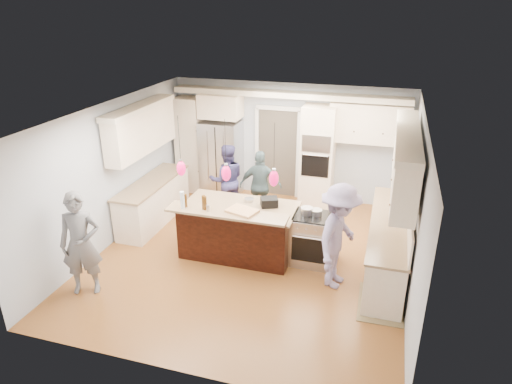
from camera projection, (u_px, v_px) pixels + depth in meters
The scene contains 23 objects.
ground_plane at pixel (251, 256), 8.50m from camera, with size 6.00×6.00×0.00m, color #9E5F2B.
room_shell at pixel (250, 164), 7.78m from camera, with size 5.54×6.04×2.72m.
refrigerator at pixel (221, 158), 10.88m from camera, with size 0.90×0.70×1.80m, color #B7B7BC.
oven_column at pixel (318, 157), 10.20m from camera, with size 0.72×0.69×2.30m.
back_upper_cabinets at pixel (255, 128), 10.47m from camera, with size 5.30×0.61×2.54m.
right_counter_run at pixel (394, 214), 7.70m from camera, with size 0.64×3.10×2.51m.
left_cabinets at pixel (149, 175), 9.43m from camera, with size 0.64×2.30×2.51m.
kitchen_island at pixel (239, 229), 8.43m from camera, with size 2.10×1.46×1.12m.
island_range at pixel (315, 239), 8.14m from camera, with size 0.82×0.71×0.92m.
pendant_lights at pixel (226, 173), 7.41m from camera, with size 1.75×0.15×1.03m.
person_bar_end at pixel (81, 244), 7.16m from camera, with size 0.63×0.42×1.74m, color slate.
person_far_left at pixel (227, 180), 9.87m from camera, with size 0.77×0.60×1.59m, color navy.
person_far_right at pixel (261, 186), 9.64m from camera, with size 0.90×0.37×1.53m, color #41575C.
person_range_side at pixel (339, 237), 7.32m from camera, with size 1.16×0.67×1.79m, color gray.
floor_rug at pixel (381, 304), 7.15m from camera, with size 0.71×1.04×0.01m, color olive.
water_bottle at pixel (182, 200), 7.71m from camera, with size 0.07×0.07×0.31m, color silver.
beer_bottle_a at pixel (186, 201), 7.79m from camera, with size 0.06×0.06×0.23m, color #45280C.
beer_bottle_b at pixel (204, 202), 7.69m from camera, with size 0.06×0.06×0.25m, color #45280C.
beer_bottle_c at pixel (205, 203), 7.68m from camera, with size 0.06×0.06×0.24m, color #45280C.
drink_can at pixel (208, 208), 7.65m from camera, with size 0.06×0.06×0.11m, color #B7B7BC.
cutting_board at pixel (242, 211), 7.64m from camera, with size 0.49×0.35×0.04m, color tan.
pot_large at pixel (307, 211), 8.00m from camera, with size 0.21×0.21×0.13m, color #B7B7BC.
pot_small at pixel (316, 212), 7.97m from camera, with size 0.21×0.21×0.10m, color #B7B7BC.
Camera 1 is at (2.20, -7.02, 4.42)m, focal length 32.00 mm.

